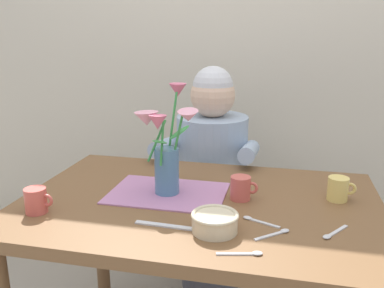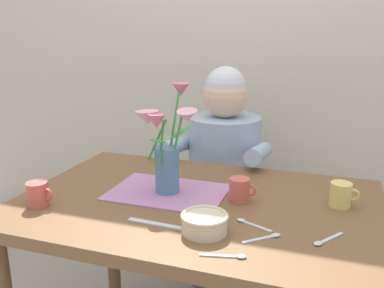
% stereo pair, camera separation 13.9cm
% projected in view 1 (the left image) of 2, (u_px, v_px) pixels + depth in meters
% --- Properties ---
extents(wood_panel_backdrop, '(4.00, 0.10, 2.50)m').
position_uv_depth(wood_panel_backdrop, '(240.00, 38.00, 2.23)').
color(wood_panel_backdrop, beige).
rests_on(wood_panel_backdrop, ground_plane).
extents(dining_table, '(1.20, 0.80, 0.74)m').
position_uv_depth(dining_table, '(199.00, 226.00, 1.41)').
color(dining_table, brown).
rests_on(dining_table, ground_plane).
extents(seated_person, '(0.45, 0.47, 1.14)m').
position_uv_depth(seated_person, '(211.00, 184.00, 2.02)').
color(seated_person, '#4C4C56').
rests_on(seated_person, ground_plane).
extents(striped_placemat, '(0.40, 0.28, 0.00)m').
position_uv_depth(striped_placemat, '(168.00, 193.00, 1.44)').
color(striped_placemat, '#B275A3').
rests_on(striped_placemat, dining_table).
extents(flower_vase, '(0.23, 0.24, 0.37)m').
position_uv_depth(flower_vase, '(166.00, 147.00, 1.39)').
color(flower_vase, teal).
rests_on(flower_vase, dining_table).
extents(ceramic_bowl, '(0.14, 0.14, 0.06)m').
position_uv_depth(ceramic_bowl, '(215.00, 221.00, 1.16)').
color(ceramic_bowl, beige).
rests_on(ceramic_bowl, dining_table).
extents(dinner_knife, '(0.19, 0.03, 0.00)m').
position_uv_depth(dinner_knife, '(166.00, 226.00, 1.19)').
color(dinner_knife, silver).
rests_on(dinner_knife, dining_table).
extents(coffee_cup, '(0.09, 0.07, 0.08)m').
position_uv_depth(coffee_cup, '(338.00, 189.00, 1.37)').
color(coffee_cup, '#E5C666').
rests_on(coffee_cup, dining_table).
extents(tea_cup, '(0.09, 0.07, 0.08)m').
position_uv_depth(tea_cup, '(241.00, 188.00, 1.38)').
color(tea_cup, '#CC564C').
rests_on(tea_cup, dining_table).
extents(ceramic_mug, '(0.09, 0.07, 0.08)m').
position_uv_depth(ceramic_mug, '(36.00, 200.00, 1.28)').
color(ceramic_mug, '#CC564C').
rests_on(ceramic_mug, dining_table).
extents(spoon_0, '(0.08, 0.11, 0.01)m').
position_uv_depth(spoon_0, '(332.00, 234.00, 1.15)').
color(spoon_0, silver).
rests_on(spoon_0, dining_table).
extents(spoon_1, '(0.12, 0.06, 0.01)m').
position_uv_depth(spoon_1, '(255.00, 220.00, 1.23)').
color(spoon_1, silver).
rests_on(spoon_1, dining_table).
extents(spoon_2, '(0.10, 0.09, 0.01)m').
position_uv_depth(spoon_2, '(278.00, 233.00, 1.15)').
color(spoon_2, silver).
rests_on(spoon_2, dining_table).
extents(spoon_3, '(0.12, 0.04, 0.01)m').
position_uv_depth(spoon_3, '(247.00, 254.00, 1.05)').
color(spoon_3, silver).
rests_on(spoon_3, dining_table).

